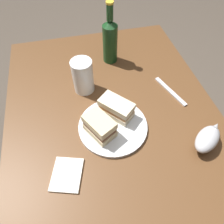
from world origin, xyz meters
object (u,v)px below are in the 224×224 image
pint_glass (83,78)px  napkin (67,175)px  gravy_boat (207,139)px  sandwich_half_left (116,108)px  plate (113,126)px  sandwich_half_right (100,126)px  cider_bottle (110,40)px  fork (170,91)px

pint_glass → napkin: size_ratio=1.28×
pint_glass → gravy_boat: bearing=-135.0°
gravy_boat → sandwich_half_left: bearing=54.1°
plate → pint_glass: pint_glass is taller
napkin → plate: bearing=-52.2°
sandwich_half_left → gravy_boat: size_ratio=1.00×
plate → napkin: size_ratio=2.25×
plate → sandwich_half_right: size_ratio=1.98×
sandwich_half_right → gravy_boat: sandwich_half_right is taller
sandwich_half_left → napkin: bearing=132.6°
sandwich_half_right → cider_bottle: (0.39, -0.13, 0.06)m
sandwich_half_left → sandwich_half_right: sandwich_half_right is taller
gravy_boat → napkin: gravy_boat is taller
napkin → fork: (0.26, -0.45, -0.00)m
gravy_boat → plate: bearing=63.7°
gravy_boat → fork: gravy_boat is taller
sandwich_half_left → cider_bottle: bearing=-9.2°
sandwich_half_right → gravy_boat: bearing=-110.1°
pint_glass → cider_bottle: (0.16, -0.15, 0.05)m
plate → sandwich_half_left: (0.05, -0.02, 0.04)m
plate → napkin: bearing=127.8°
sandwich_half_right → napkin: (-0.12, 0.13, -0.05)m
gravy_boat → sandwich_half_right: bearing=69.9°
fork → sandwich_half_right: bearing=94.1°
sandwich_half_left → napkin: size_ratio=1.23×
sandwich_half_left → pint_glass: (0.17, 0.09, 0.01)m
fork → pint_glass: bearing=55.5°
plate → napkin: (-0.14, 0.18, -0.00)m
plate → napkin: 0.23m
pint_glass → napkin: 0.38m
pint_glass → fork: size_ratio=0.78×
sandwich_half_left → sandwich_half_right: 0.10m
sandwich_half_left → sandwich_half_right: bearing=131.5°
cider_bottle → pint_glass: bearing=137.5°
sandwich_half_left → fork: (0.07, -0.25, -0.04)m
cider_bottle → fork: cider_bottle is taller
sandwich_half_left → gravy_boat: (-0.19, -0.26, -0.01)m
gravy_boat → napkin: (0.00, 0.47, -0.04)m
plate → sandwich_half_right: bearing=109.6°
cider_bottle → napkin: size_ratio=2.45×
cider_bottle → napkin: 0.58m
sandwich_half_left → plate: bearing=153.4°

